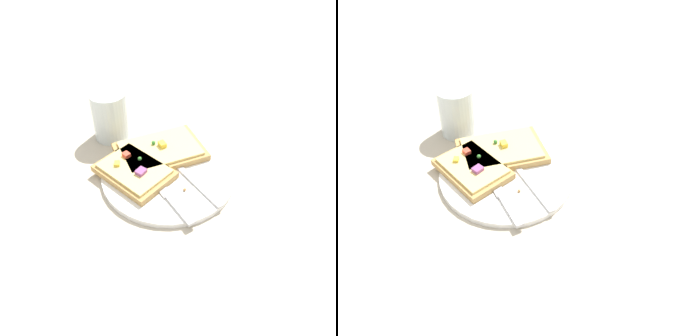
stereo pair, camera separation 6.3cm
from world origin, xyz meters
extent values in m
plane|color=#BCB29E|center=(0.00, 0.00, 0.00)|extent=(4.00, 4.00, 0.00)
cylinder|color=white|center=(0.00, 0.00, 0.01)|extent=(0.28, 0.28, 0.01)
cube|color=silver|center=(0.04, -0.06, 0.01)|extent=(0.03, 0.14, 0.01)
cube|color=silver|center=(0.02, 0.03, 0.01)|extent=(0.03, 0.06, 0.01)
cube|color=silver|center=(0.03, 0.07, 0.01)|extent=(0.01, 0.03, 0.00)
cube|color=silver|center=(0.02, 0.07, 0.01)|extent=(0.01, 0.03, 0.00)
cube|color=silver|center=(0.01, 0.07, 0.01)|extent=(0.01, 0.03, 0.00)
cube|color=silver|center=(0.00, 0.07, 0.01)|extent=(0.01, 0.03, 0.00)
cube|color=silver|center=(-0.03, -0.10, 0.01)|extent=(0.03, 0.08, 0.01)
cube|color=silver|center=(-0.04, 0.00, 0.01)|extent=(0.03, 0.14, 0.00)
cube|color=tan|center=(0.01, 0.06, 0.02)|extent=(0.19, 0.13, 0.01)
cube|color=#E5CC7A|center=(0.01, 0.06, 0.03)|extent=(0.17, 0.12, 0.01)
sphere|color=#388433|center=(0.00, 0.07, 0.04)|extent=(0.01, 0.01, 0.01)
cube|color=yellow|center=(0.01, 0.06, 0.04)|extent=(0.01, 0.02, 0.01)
cube|color=tan|center=(-0.07, 0.02, 0.02)|extent=(0.16, 0.18, 0.01)
cube|color=#E5CC7A|center=(-0.07, 0.02, 0.03)|extent=(0.14, 0.16, 0.01)
cube|color=yellow|center=(-0.10, 0.04, 0.04)|extent=(0.01, 0.02, 0.01)
cube|color=#D14733|center=(-0.07, 0.06, 0.04)|extent=(0.02, 0.02, 0.01)
cube|color=#934C8E|center=(-0.06, 0.00, 0.04)|extent=(0.03, 0.02, 0.01)
sphere|color=#388433|center=(-0.05, 0.04, 0.04)|extent=(0.01, 0.01, 0.01)
sphere|color=tan|center=(0.01, -0.06, 0.02)|extent=(0.01, 0.01, 0.01)
sphere|color=#A38F47|center=(0.06, 0.01, 0.02)|extent=(0.01, 0.01, 0.01)
sphere|color=tan|center=(0.06, 0.03, 0.02)|extent=(0.01, 0.01, 0.01)
sphere|color=tan|center=(0.04, 0.06, 0.02)|extent=(0.01, 0.01, 0.01)
cylinder|color=silver|center=(-0.06, 0.19, 0.06)|extent=(0.08, 0.08, 0.12)
camera|label=1|loc=(-0.22, -0.45, 0.48)|focal=35.00mm
camera|label=2|loc=(-0.16, -0.48, 0.48)|focal=35.00mm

